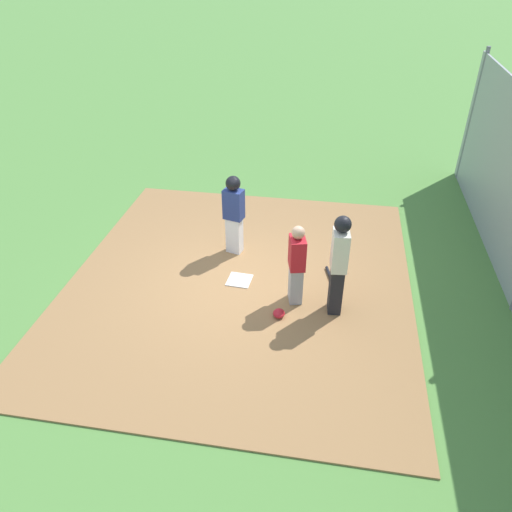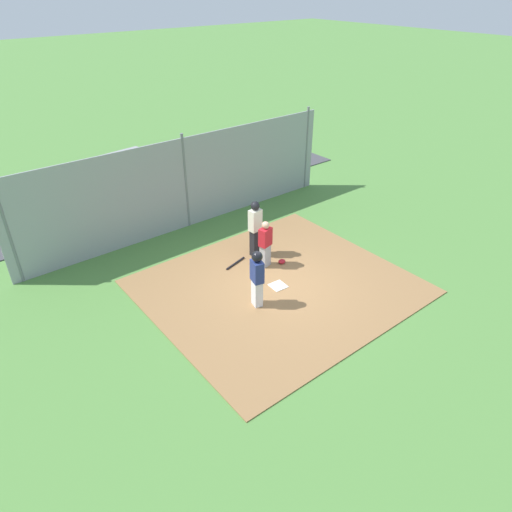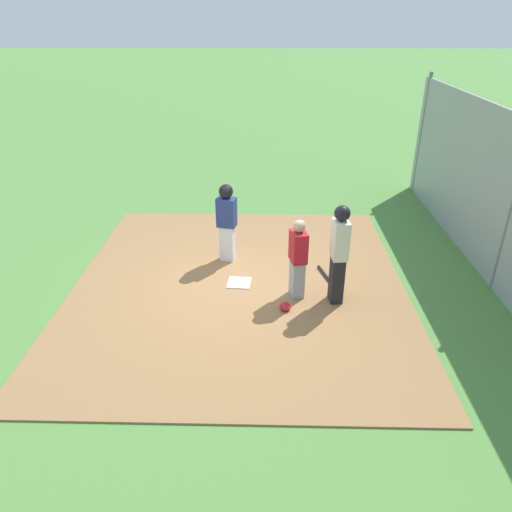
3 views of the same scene
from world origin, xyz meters
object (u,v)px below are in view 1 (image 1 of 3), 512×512
Objects in this scene: catcher_mask at (279,313)px; catcher at (297,264)px; umpire at (339,263)px; runner at (234,210)px; home_plate at (239,280)px; baseball_bat at (331,280)px; baseball at (230,247)px.

catcher is at bearing -24.28° from catcher_mask.
umpire is 1.11× the size of runner.
home_plate is at bearing -33.99° from catcher.
runner reaches higher than baseball_bat.
umpire is 7.75× the size of catcher_mask.
baseball is (0.07, 0.13, -0.93)m from runner.
umpire is (-0.17, -0.70, 0.21)m from catcher.
umpire is at bearing -107.82° from home_plate.
runner is at bearing -43.10° from umpire.
umpire reaches higher than home_plate.
home_plate is 1.75m from baseball_bat.
baseball is at bearing -42.62° from umpire.
umpire is 25.15× the size of baseball.
umpire reaches higher than baseball_bat.
catcher reaches higher than baseball_bat.
runner reaches higher than catcher.
catcher_mask is at bearing 13.78° from umpire.
umpire is at bearing 153.18° from catcher.
home_plate is 1.40m from catcher.
catcher is at bearing -19.22° from umpire.
baseball_bat is at bearing -146.44° from catcher.
runner is (1.60, 2.10, -0.03)m from umpire.
baseball_bat is at bearing -36.08° from catcher_mask.
umpire is at bearing 67.07° from runner.
catcher_mask is (-0.50, 0.22, -0.72)m from catcher.
catcher is at bearing 121.82° from baseball_bat.
home_plate is 0.51× the size of baseball_bat.
catcher is 0.90m from catcher_mask.
catcher is 6.33× the size of catcher_mask.
catcher_mask is (-1.93, -1.17, -0.90)m from runner.
home_plate is 1.17m from baseball.
umpire reaches higher than baseball.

